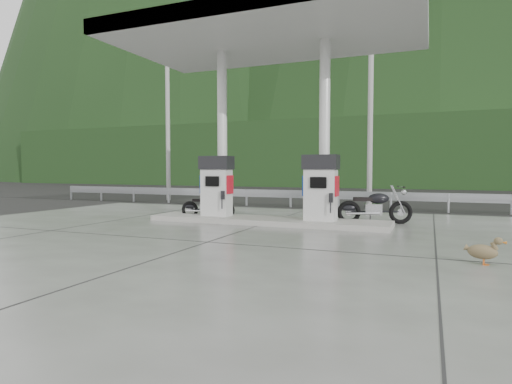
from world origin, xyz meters
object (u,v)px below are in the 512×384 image
at_px(gas_pump_right, 321,188).
at_px(motorcycle_right, 375,207).
at_px(duck, 482,252).
at_px(gas_pump_left, 217,186).
at_px(motorcycle_left, 208,206).

distance_m(gas_pump_right, motorcycle_right, 1.80).
height_order(gas_pump_right, duck, gas_pump_right).
distance_m(gas_pump_left, duck, 7.77).
bearing_deg(duck, motorcycle_left, 164.18).
bearing_deg(duck, gas_pump_left, 164.94).
distance_m(motorcycle_left, motorcycle_right, 5.09).
xyz_separation_m(gas_pump_left, motorcycle_right, (4.52, 1.08, -0.58)).
height_order(gas_pump_left, duck, gas_pump_left).
xyz_separation_m(gas_pump_right, motorcycle_right, (1.32, 1.08, -0.58)).
height_order(gas_pump_right, motorcycle_right, gas_pump_right).
distance_m(gas_pump_left, gas_pump_right, 3.20).
xyz_separation_m(motorcycle_right, duck, (2.27, -4.77, -0.27)).
relative_size(gas_pump_left, motorcycle_left, 1.11).
xyz_separation_m(gas_pump_right, duck, (3.59, -3.68, -0.85)).
height_order(gas_pump_right, motorcycle_left, gas_pump_right).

